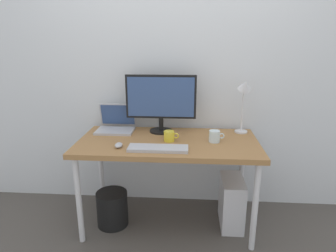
% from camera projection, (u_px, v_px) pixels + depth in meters
% --- Properties ---
extents(ground_plane, '(6.00, 6.00, 0.00)m').
position_uv_depth(ground_plane, '(168.00, 222.00, 2.60)').
color(ground_plane, '#4C4742').
extents(back_wall, '(4.40, 0.04, 2.60)m').
position_uv_depth(back_wall, '(171.00, 66.00, 2.63)').
color(back_wall, silver).
rests_on(back_wall, ground_plane).
extents(desk, '(1.43, 0.72, 0.75)m').
position_uv_depth(desk, '(168.00, 148.00, 2.40)').
color(desk, olive).
rests_on(desk, ground_plane).
extents(monitor, '(0.60, 0.20, 0.49)m').
position_uv_depth(monitor, '(161.00, 100.00, 2.53)').
color(monitor, black).
rests_on(monitor, desk).
extents(laptop, '(0.32, 0.27, 0.23)m').
position_uv_depth(laptop, '(116.00, 124.00, 2.63)').
color(laptop, '#B2B2B7').
rests_on(laptop, desk).
extents(desk_lamp, '(0.11, 0.16, 0.48)m').
position_uv_depth(desk_lamp, '(244.00, 94.00, 2.46)').
color(desk_lamp, silver).
rests_on(desk_lamp, desk).
extents(keyboard, '(0.44, 0.14, 0.02)m').
position_uv_depth(keyboard, '(158.00, 148.00, 2.18)').
color(keyboard, '#B2B2B7').
rests_on(keyboard, desk).
extents(mouse, '(0.06, 0.09, 0.03)m').
position_uv_depth(mouse, '(119.00, 145.00, 2.23)').
color(mouse, '#B2B2B7').
rests_on(mouse, desk).
extents(coffee_mug, '(0.12, 0.08, 0.08)m').
position_uv_depth(coffee_mug, '(169.00, 136.00, 2.36)').
color(coffee_mug, yellow).
rests_on(coffee_mug, desk).
extents(glass_cup, '(0.12, 0.09, 0.09)m').
position_uv_depth(glass_cup, '(215.00, 136.00, 2.34)').
color(glass_cup, silver).
rests_on(glass_cup, desk).
extents(computer_tower, '(0.18, 0.36, 0.42)m').
position_uv_depth(computer_tower, '(231.00, 202.00, 2.51)').
color(computer_tower, silver).
rests_on(computer_tower, ground_plane).
extents(wastebasket, '(0.26, 0.26, 0.30)m').
position_uv_depth(wastebasket, '(112.00, 208.00, 2.53)').
color(wastebasket, black).
rests_on(wastebasket, ground_plane).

